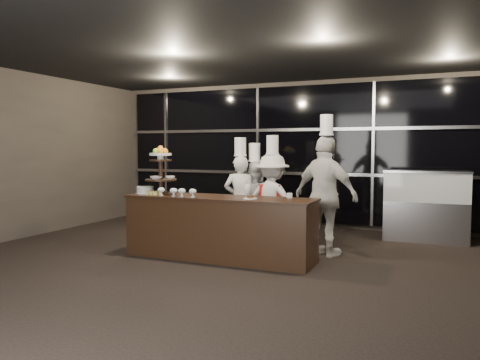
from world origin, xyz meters
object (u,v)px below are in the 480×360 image
at_px(display_case, 426,202).
at_px(chef_c, 272,201).
at_px(layer_cake, 145,190).
at_px(chef_d, 326,195).
at_px(chef_b, 254,202).
at_px(chef_a, 240,198).
at_px(display_stand, 161,167).
at_px(buffet_counter, 219,227).

bearing_deg(display_case, chef_c, -143.91).
xyz_separation_m(layer_cake, chef_d, (2.64, 0.85, -0.05)).
bearing_deg(chef_b, chef_c, -27.17).
height_order(layer_cake, display_case, display_case).
xyz_separation_m(display_case, chef_a, (-2.85, -1.62, 0.10)).
bearing_deg(chef_b, display_stand, -132.46).
relative_size(display_case, chef_b, 0.82).
height_order(buffet_counter, chef_a, chef_a).
bearing_deg(layer_cake, chef_c, 30.97).
bearing_deg(chef_d, display_stand, -161.39).
height_order(layer_cake, chef_b, chef_b).
relative_size(display_stand, chef_a, 0.41).
distance_m(display_stand, chef_c, 1.86).
relative_size(layer_cake, chef_b, 0.18).
distance_m(chef_a, chef_b, 0.26).
distance_m(layer_cake, chef_b, 1.84).
relative_size(display_case, chef_c, 0.77).
bearing_deg(chef_c, chef_a, 176.45).
height_order(display_stand, chef_c, chef_c).
xyz_separation_m(display_case, chef_b, (-2.66, -1.46, 0.04)).
bearing_deg(display_case, chef_b, -151.28).
relative_size(layer_cake, chef_d, 0.14).
xyz_separation_m(chef_a, chef_b, (0.19, 0.16, -0.06)).
xyz_separation_m(buffet_counter, chef_d, (1.38, 0.80, 0.46)).
distance_m(display_stand, chef_d, 2.55).
distance_m(chef_a, chef_c, 0.58).
distance_m(layer_cake, chef_a, 1.58).
xyz_separation_m(buffet_counter, display_stand, (-1.00, -0.00, 0.87)).
bearing_deg(chef_a, chef_b, 40.54).
bearing_deg(chef_b, display_case, 28.72).
xyz_separation_m(chef_a, chef_d, (1.49, -0.22, 0.14)).
bearing_deg(chef_c, buffet_counter, -115.51).
bearing_deg(chef_b, layer_cake, -137.33).
relative_size(buffet_counter, layer_cake, 9.47).
xyz_separation_m(layer_cake, chef_a, (1.15, 1.07, -0.19)).
distance_m(layer_cake, display_case, 4.83).
height_order(buffet_counter, layer_cake, layer_cake).
distance_m(buffet_counter, chef_d, 1.66).
distance_m(display_case, chef_c, 2.81).
bearing_deg(chef_a, display_case, 29.62).
xyz_separation_m(buffet_counter, chef_c, (0.47, 0.99, 0.31)).
relative_size(layer_cake, display_case, 0.21).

